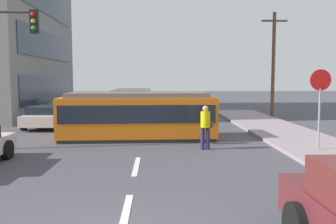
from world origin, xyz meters
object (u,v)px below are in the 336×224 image
at_px(streetcar_tram, 138,115).
at_px(city_bus, 132,101).
at_px(parked_sedan_furthest, 70,107).
at_px(stop_sign, 320,92).
at_px(traffic_light_mast, 0,52).
at_px(pedestrian_crossing, 205,125).
at_px(utility_pole_mid, 273,62).
at_px(parked_sedan_far, 48,116).

height_order(streetcar_tram, city_bus, streetcar_tram).
relative_size(parked_sedan_furthest, stop_sign, 1.44).
relative_size(city_bus, traffic_light_mast, 1.10).
xyz_separation_m(pedestrian_crossing, stop_sign, (3.99, -0.81, 1.25)).
height_order(parked_sedan_furthest, stop_sign, stop_sign).
bearing_deg(streetcar_tram, utility_pole_mid, 45.88).
relative_size(pedestrian_crossing, parked_sedan_furthest, 0.40).
relative_size(pedestrian_crossing, stop_sign, 0.58).
xyz_separation_m(streetcar_tram, stop_sign, (6.68, -3.38, 1.12)).
height_order(city_bus, traffic_light_mast, traffic_light_mast).
height_order(pedestrian_crossing, traffic_light_mast, traffic_light_mast).
height_order(parked_sedan_far, traffic_light_mast, traffic_light_mast).
bearing_deg(utility_pole_mid, city_bus, -177.32).
xyz_separation_m(city_bus, stop_sign, (7.50, -12.27, 1.09)).
bearing_deg(stop_sign, utility_pole_mid, 79.38).
bearing_deg(utility_pole_mid, pedestrian_crossing, -118.14).
xyz_separation_m(pedestrian_crossing, parked_sedan_far, (-7.83, 6.54, -0.32)).
relative_size(streetcar_tram, city_bus, 1.17).
bearing_deg(stop_sign, parked_sedan_furthest, 131.20).
bearing_deg(parked_sedan_far, city_bus, 48.74).
bearing_deg(parked_sedan_far, parked_sedan_furthest, 92.57).
relative_size(city_bus, parked_sedan_furthest, 1.41).
height_order(streetcar_tram, utility_pole_mid, utility_pole_mid).
distance_m(parked_sedan_far, utility_pole_mid, 15.52).
distance_m(streetcar_tram, pedestrian_crossing, 3.72).
bearing_deg(streetcar_tram, pedestrian_crossing, -43.77).
xyz_separation_m(traffic_light_mast, utility_pole_mid, (14.02, 11.72, 0.13)).
height_order(city_bus, stop_sign, stop_sign).
height_order(traffic_light_mast, utility_pole_mid, utility_pole_mid).
bearing_deg(parked_sedan_furthest, city_bus, -18.73).
height_order(pedestrian_crossing, parked_sedan_far, pedestrian_crossing).
distance_m(pedestrian_crossing, traffic_light_mast, 8.12).
xyz_separation_m(streetcar_tram, city_bus, (-0.82, 8.88, 0.03)).
distance_m(parked_sedan_furthest, stop_sign, 18.45).
relative_size(streetcar_tram, parked_sedan_furthest, 1.65).
relative_size(parked_sedan_far, stop_sign, 1.47).
distance_m(pedestrian_crossing, parked_sedan_far, 10.20).
height_order(city_bus, parked_sedan_far, city_bus).
bearing_deg(utility_pole_mid, streetcar_tram, -134.12).
xyz_separation_m(streetcar_tram, pedestrian_crossing, (2.69, -2.57, -0.13)).
bearing_deg(traffic_light_mast, pedestrian_crossing, -1.49).
relative_size(city_bus, parked_sedan_far, 1.38).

